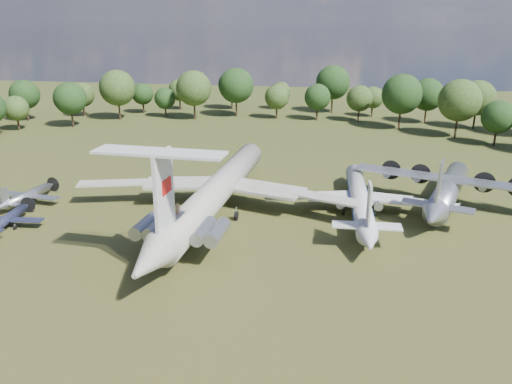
% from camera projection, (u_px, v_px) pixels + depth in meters
% --- Properties ---
extents(ground, '(300.00, 300.00, 0.00)m').
position_uv_depth(ground, '(200.00, 213.00, 74.91)').
color(ground, '#203C14').
rests_on(ground, ground).
extents(il62_airliner, '(47.86, 60.66, 5.73)m').
position_uv_depth(il62_airliner, '(218.00, 195.00, 74.28)').
color(il62_airliner, silver).
rests_on(il62_airliner, ground).
extents(tu104_jet, '(30.02, 39.00, 3.77)m').
position_uv_depth(tu104_jet, '(359.00, 202.00, 74.26)').
color(tu104_jet, silver).
rests_on(tu104_jet, ground).
extents(an12_transport, '(38.46, 40.67, 4.35)m').
position_uv_depth(an12_transport, '(447.00, 193.00, 77.11)').
color(an12_transport, '#ACAEB4').
rests_on(an12_transport, ground).
extents(small_prop_west, '(11.06, 14.30, 1.97)m').
position_uv_depth(small_prop_west, '(7.00, 222.00, 69.25)').
color(small_prop_west, black).
rests_on(small_prop_west, ground).
extents(small_prop_northwest, '(11.90, 15.11, 2.04)m').
position_uv_depth(small_prop_northwest, '(28.00, 198.00, 78.48)').
color(small_prop_northwest, '#919498').
rests_on(small_prop_northwest, ground).
extents(person_on_il62, '(0.71, 0.58, 1.69)m').
position_uv_depth(person_on_il62, '(178.00, 209.00, 58.26)').
color(person_on_il62, '#875C45').
rests_on(person_on_il62, il62_airliner).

